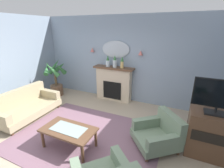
% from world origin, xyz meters
% --- Properties ---
extents(floor, '(6.94, 6.07, 0.10)m').
position_xyz_m(floor, '(0.00, 0.00, -0.05)').
color(floor, tan).
rests_on(floor, ground).
extents(wall_back, '(6.94, 0.10, 2.77)m').
position_xyz_m(wall_back, '(0.00, 2.59, 1.39)').
color(wall_back, '#8C9EB2').
rests_on(wall_back, ground).
extents(patterned_rug, '(3.20, 2.40, 0.01)m').
position_xyz_m(patterned_rug, '(0.00, 0.20, 0.01)').
color(patterned_rug, '#7F5B6B').
rests_on(patterned_rug, ground).
extents(fireplace, '(1.36, 0.36, 1.16)m').
position_xyz_m(fireplace, '(-0.30, 2.36, 0.57)').
color(fireplace, beige).
rests_on(fireplace, ground).
extents(mantel_vase_left, '(0.13, 0.13, 0.37)m').
position_xyz_m(mantel_vase_left, '(-0.50, 2.34, 1.32)').
color(mantel_vase_left, silver).
rests_on(mantel_vase_left, fireplace).
extents(mantel_vase_centre, '(0.13, 0.13, 0.39)m').
position_xyz_m(mantel_vase_centre, '(-0.25, 2.34, 1.33)').
color(mantel_vase_centre, silver).
rests_on(mantel_vase_centre, fireplace).
extents(mantel_vase_right, '(0.10, 0.10, 0.37)m').
position_xyz_m(mantel_vase_right, '(-0.00, 2.34, 1.34)').
color(mantel_vase_right, tan).
rests_on(mantel_vase_right, fireplace).
extents(wall_mirror, '(0.96, 0.06, 0.56)m').
position_xyz_m(wall_mirror, '(-0.30, 2.51, 1.71)').
color(wall_mirror, '#B2BCC6').
extents(wall_sconce_left, '(0.14, 0.14, 0.14)m').
position_xyz_m(wall_sconce_left, '(-1.15, 2.46, 1.66)').
color(wall_sconce_left, '#D17066').
extents(wall_sconce_right, '(0.14, 0.14, 0.14)m').
position_xyz_m(wall_sconce_right, '(0.55, 2.46, 1.66)').
color(wall_sconce_right, '#D17066').
extents(coffee_table, '(1.10, 0.60, 0.45)m').
position_xyz_m(coffee_table, '(-0.16, -0.20, 0.38)').
color(coffee_table, brown).
rests_on(coffee_table, ground).
extents(floral_couch, '(0.87, 1.73, 0.76)m').
position_xyz_m(floral_couch, '(-2.08, 0.30, 0.32)').
color(floral_couch, tan).
rests_on(floral_couch, ground).
extents(armchair_by_coffee_table, '(1.14, 1.14, 0.71)m').
position_xyz_m(armchair_by_coffee_table, '(1.52, 0.62, 0.31)').
color(armchair_by_coffee_table, gray).
rests_on(armchair_by_coffee_table, ground).
extents(tv_cabinet, '(0.80, 0.57, 0.90)m').
position_xyz_m(tv_cabinet, '(2.42, 0.78, 0.45)').
color(tv_cabinet, brown).
rests_on(tv_cabinet, ground).
extents(tv_flatscreen, '(0.84, 0.24, 0.65)m').
position_xyz_m(tv_flatscreen, '(2.42, 0.76, 1.25)').
color(tv_flatscreen, black).
rests_on(tv_flatscreen, tv_cabinet).
extents(potted_plant_corner_palm, '(0.83, 0.85, 1.34)m').
position_xyz_m(potted_plant_corner_palm, '(-2.37, 1.84, 0.64)').
color(potted_plant_corner_palm, brown).
rests_on(potted_plant_corner_palm, ground).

